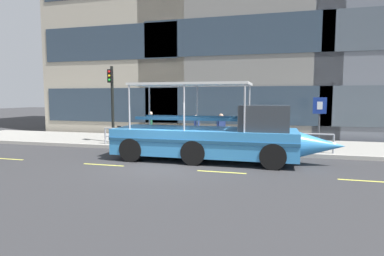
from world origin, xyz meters
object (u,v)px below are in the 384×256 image
Objects in this scene: pedestrian_near_bow at (282,129)px; pedestrian_near_stern at (151,124)px; traffic_light_pole at (112,97)px; leaned_bicycle at (123,137)px; duck_tour_boat at (217,136)px; parking_sign at (319,115)px; pedestrian_mid_right at (197,126)px; pedestrian_mid_left at (221,126)px.

pedestrian_near_bow is 0.96× the size of pedestrian_near_stern.
leaned_bicycle is (0.75, -0.24, -2.19)m from traffic_light_pole.
traffic_light_pole is 0.44× the size of duck_tour_boat.
traffic_light_pole is at bearing 179.35° from parking_sign.
parking_sign is 10.14m from leaned_bicycle.
duck_tour_boat is at bearing -63.80° from pedestrian_mid_right.
duck_tour_boat is (-4.38, -2.57, -0.85)m from parking_sign.
parking_sign is at bearing -6.33° from pedestrian_mid_left.
traffic_light_pole is 2.54× the size of pedestrian_near_bow.
pedestrian_mid_left is 0.97× the size of pedestrian_near_stern.
pedestrian_mid_right is (4.63, 0.94, -1.62)m from traffic_light_pole.
pedestrian_near_bow is 4.60m from pedestrian_mid_right.
traffic_light_pole is 2.70× the size of pedestrian_mid_right.
pedestrian_near_bow is 7.11m from pedestrian_near_stern.
duck_tour_boat is at bearing -134.64° from pedestrian_near_bow.
duck_tour_boat is at bearing -23.42° from leaned_bicycle.
parking_sign reaches higher than pedestrian_mid_right.
pedestrian_mid_left is at bearing 96.15° from duck_tour_boat.
pedestrian_near_stern is at bearing 177.30° from pedestrian_mid_left.
traffic_light_pole is at bearing -176.23° from pedestrian_mid_left.
pedestrian_mid_right is (3.88, 1.18, 0.57)m from leaned_bicycle.
pedestrian_mid_left is (-3.05, 0.34, 0.01)m from pedestrian_near_bow.
pedestrian_mid_right is 2.60m from pedestrian_near_stern.
parking_sign is (10.80, -0.12, -0.85)m from traffic_light_pole.
duck_tour_boat is 5.74× the size of pedestrian_mid_left.
traffic_light_pole reaches higher than leaned_bicycle.
leaned_bicycle is at bearing -179.33° from parking_sign.
leaned_bicycle is (-10.05, -0.12, -1.34)m from parking_sign.
pedestrian_near_bow is at bearing 2.05° from leaned_bicycle.
pedestrian_mid_left reaches higher than leaned_bicycle.
leaned_bicycle is at bearing -173.15° from pedestrian_mid_left.
pedestrian_near_stern is (-4.37, 3.29, 0.18)m from duck_tour_boat.
parking_sign is 8.81m from pedestrian_near_stern.
duck_tour_boat reaches higher than pedestrian_mid_right.
leaned_bicycle is 1.01× the size of pedestrian_near_stern.
pedestrian_mid_left is 1.07× the size of pedestrian_mid_right.
leaned_bicycle is 1.05× the size of pedestrian_near_bow.
pedestrian_mid_left is at bearing -2.70° from pedestrian_near_stern.
pedestrian_near_stern is at bearing 143.04° from duck_tour_boat.
duck_tour_boat is 3.87m from pedestrian_near_bow.
pedestrian_mid_left is at bearing 3.77° from traffic_light_pole.
traffic_light_pole is at bearing 157.21° from duck_tour_boat.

